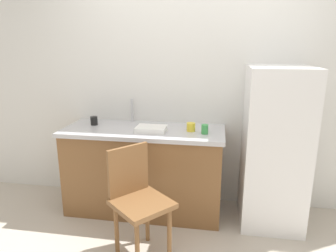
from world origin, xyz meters
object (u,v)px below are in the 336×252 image
cup_yellow (191,127)px  chair (138,197)px  cup_black (94,121)px  refrigerator (274,148)px  cup_green (205,129)px  dish_tray (151,129)px

cup_yellow → chair: bearing=-116.8°
cup_black → cup_yellow: 1.00m
refrigerator → cup_black: refrigerator is taller
cup_green → chair: bearing=-127.8°
refrigerator → cup_green: 0.66m
cup_yellow → cup_green: size_ratio=0.93×
refrigerator → cup_green: bearing=-173.5°
dish_tray → cup_yellow: size_ratio=3.44×
refrigerator → dish_tray: size_ratio=5.28×
cup_green → dish_tray: bearing=-178.6°
cup_green → refrigerator: bearing=6.5°
cup_yellow → cup_black: bearing=176.1°
cup_black → chair: bearing=-49.2°
refrigerator → chair: (-1.12, -0.69, -0.24)m
dish_tray → cup_black: bearing=166.8°
refrigerator → chair: 1.34m
refrigerator → cup_green: size_ratio=16.90×
chair → cup_yellow: (0.35, 0.69, 0.40)m
refrigerator → cup_black: 1.78m
chair → cup_black: cup_black is taller
refrigerator → cup_black: size_ratio=16.78×
cup_black → cup_yellow: cup_black is taller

